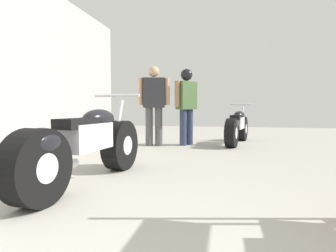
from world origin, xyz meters
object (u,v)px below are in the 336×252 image
object	(u,v)px
motorcycle_maroon_cruiser	(85,146)
mechanic_in_blue	(154,101)
motorcycle_black_naked	(237,127)
mechanic_with_helmet	(186,100)

from	to	relation	value
motorcycle_maroon_cruiser	mechanic_in_blue	bearing A→B (deg)	91.47
motorcycle_black_naked	mechanic_with_helmet	distance (m)	1.33
mechanic_with_helmet	motorcycle_black_naked	bearing A→B (deg)	21.32
mechanic_in_blue	motorcycle_black_naked	bearing A→B (deg)	21.45
mechanic_in_blue	mechanic_with_helmet	distance (m)	0.72
motorcycle_black_naked	mechanic_in_blue	bearing A→B (deg)	-158.55
motorcycle_maroon_cruiser	mechanic_in_blue	world-z (taller)	mechanic_in_blue
motorcycle_maroon_cruiser	motorcycle_black_naked	distance (m)	4.20
mechanic_in_blue	mechanic_with_helmet	xyz separation A→B (m)	(0.67, 0.27, 0.03)
motorcycle_maroon_cruiser	mechanic_in_blue	distance (m)	3.19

